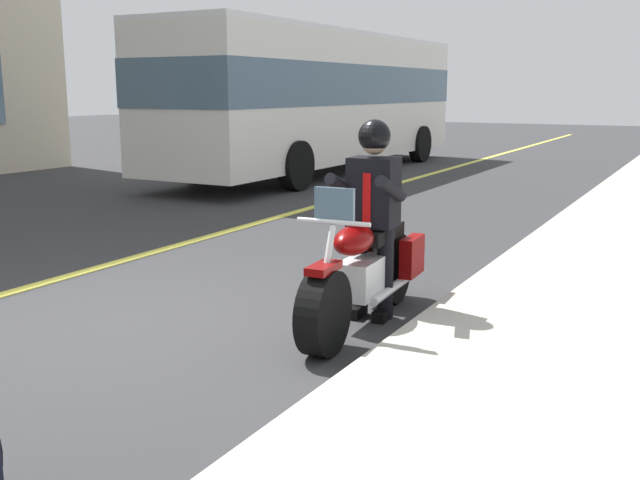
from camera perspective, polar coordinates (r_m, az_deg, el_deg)
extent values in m
plane|color=#333335|center=(6.41, -12.67, -6.67)|extent=(80.00, 80.00, 0.00)
cylinder|color=black|center=(5.54, 0.28, -5.71)|extent=(0.67, 0.25, 0.66)
cylinder|color=black|center=(6.94, 5.55, -2.21)|extent=(0.67, 0.25, 0.66)
cube|color=silver|center=(6.23, 3.31, -2.92)|extent=(0.58, 0.32, 0.32)
ellipsoid|color=#720505|center=(5.97, 2.65, -0.01)|extent=(0.58, 0.32, 0.24)
cube|color=black|center=(6.48, 4.47, 0.54)|extent=(0.72, 0.33, 0.12)
cube|color=#720505|center=(6.79, 7.20, -1.25)|extent=(0.41, 0.15, 0.36)
cube|color=#720505|center=(6.93, 3.72, -0.92)|extent=(0.41, 0.15, 0.36)
cylinder|color=silver|center=(5.49, 0.37, -2.97)|extent=(0.35, 0.08, 0.76)
cylinder|color=silver|center=(5.54, 1.05, 1.42)|extent=(0.08, 0.60, 0.04)
cube|color=#720505|center=(5.45, 0.28, -2.20)|extent=(0.37, 0.19, 0.06)
cylinder|color=silver|center=(6.49, 5.58, -3.82)|extent=(0.90, 0.15, 0.08)
cube|color=slate|center=(5.54, 1.14, 2.67)|extent=(0.06, 0.32, 0.28)
cylinder|color=black|center=(6.42, 5.12, -2.51)|extent=(0.14, 0.14, 0.84)
cube|color=black|center=(6.46, 4.88, -5.81)|extent=(0.27, 0.13, 0.10)
cylinder|color=black|center=(6.50, 3.13, -2.30)|extent=(0.14, 0.14, 0.84)
cube|color=black|center=(6.54, 2.90, -5.56)|extent=(0.27, 0.13, 0.10)
cube|color=black|center=(6.32, 4.21, 3.76)|extent=(0.35, 0.42, 0.60)
cube|color=red|center=(6.18, 3.69, 3.21)|extent=(0.03, 0.07, 0.44)
cylinder|color=black|center=(6.07, 5.57, 3.98)|extent=(0.56, 0.14, 0.28)
cylinder|color=black|center=(6.23, 1.74, 4.22)|extent=(0.56, 0.14, 0.28)
sphere|color=tan|center=(6.28, 4.27, 7.65)|extent=(0.22, 0.22, 0.22)
sphere|color=black|center=(6.28, 4.27, 8.10)|extent=(0.28, 0.28, 0.28)
cube|color=white|center=(17.95, 0.04, 10.98)|extent=(11.00, 2.50, 2.85)
cube|color=slate|center=(17.95, 0.04, 12.01)|extent=(11.04, 2.52, 0.90)
cube|color=slate|center=(22.92, 6.82, 11.60)|extent=(0.06, 2.40, 1.90)
cube|color=white|center=(17.99, 0.04, 15.68)|extent=(11.00, 2.50, 0.10)
cylinder|color=black|center=(21.74, 1.86, 7.72)|extent=(1.00, 0.30, 1.00)
cylinder|color=black|center=(20.77, 7.82, 7.44)|extent=(1.00, 0.30, 1.00)
cylinder|color=black|center=(16.00, -9.34, 6.17)|extent=(1.00, 0.30, 1.00)
cylinder|color=black|center=(14.65, -1.88, 5.82)|extent=(1.00, 0.30, 1.00)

